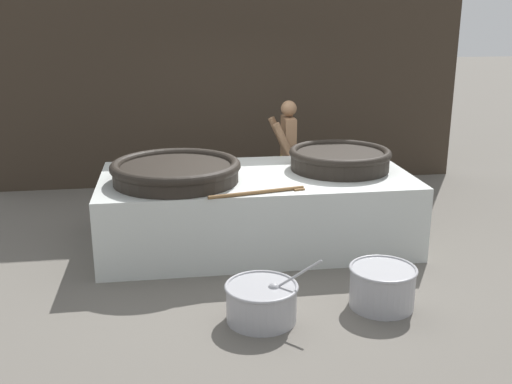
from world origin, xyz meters
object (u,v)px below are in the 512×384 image
Objects in this scene: cook at (287,152)px; prep_bowl_vegetables at (262,301)px; giant_wok_far at (340,158)px; giant_wok_near at (176,171)px; prep_bowl_meat at (382,285)px.

prep_bowl_vegetables is at bearing 76.67° from cook.
giant_wok_far is at bearing 113.87° from cook.
giant_wok_near is 2.06m from prep_bowl_vegetables.
cook is at bearing 96.35° from prep_bowl_meat.
giant_wok_far reaches higher than prep_bowl_meat.
cook reaches higher than giant_wok_far.
prep_bowl_meat is at bearing -92.99° from giant_wok_far.
giant_wok_near is 2.64m from prep_bowl_meat.
prep_bowl_meat is at bearing -41.03° from giant_wok_near.
cook reaches higher than prep_bowl_meat.
giant_wok_far reaches higher than prep_bowl_vegetables.
giant_wok_near reaches higher than prep_bowl_vegetables.
prep_bowl_meat is at bearing 98.42° from cook.
giant_wok_far is 2.07m from prep_bowl_meat.
giant_wok_far is at bearing 87.01° from prep_bowl_meat.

